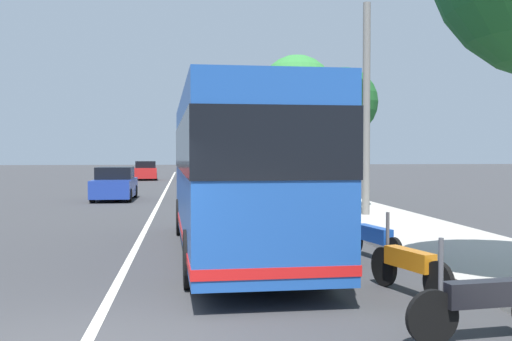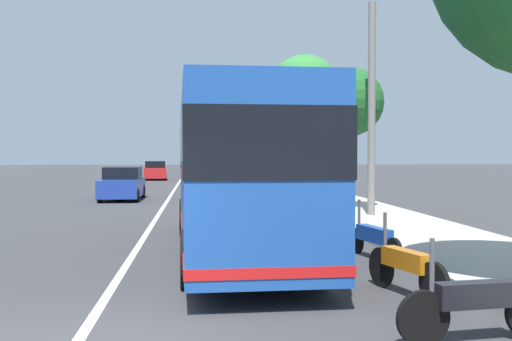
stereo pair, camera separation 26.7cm
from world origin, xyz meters
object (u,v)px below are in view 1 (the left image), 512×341
(motorcycle_by_tree, at_px, (485,302))
(motorcycle_far_end, at_px, (409,266))
(car_far_distant, at_px, (145,171))
(utility_pole, at_px, (366,111))
(coach_bus, at_px, (235,166))
(car_oncoming, at_px, (115,185))
(car_behind_bus, at_px, (199,170))
(roadside_tree_mid_block, at_px, (343,103))
(motorcycle_mid_row, at_px, (373,238))
(roadside_tree_far_block, at_px, (297,93))

(motorcycle_by_tree, xyz_separation_m, motorcycle_far_end, (2.41, 0.05, 0.00))
(car_far_distant, height_order, utility_pole, utility_pole)
(coach_bus, bearing_deg, car_oncoming, 13.70)
(car_behind_bus, bearing_deg, roadside_tree_mid_block, -172.23)
(car_far_distant, xyz_separation_m, utility_pole, (-31.47, -9.63, 3.00))
(coach_bus, xyz_separation_m, roadside_tree_mid_block, (9.26, -4.97, 2.23))
(car_oncoming, distance_m, car_behind_bus, 26.53)
(motorcycle_mid_row, height_order, car_behind_bus, car_behind_bus)
(motorcycle_mid_row, bearing_deg, utility_pole, -27.67)
(car_oncoming, xyz_separation_m, car_behind_bus, (26.11, -4.70, -0.03))
(motorcycle_mid_row, bearing_deg, motorcycle_far_end, 160.31)
(car_oncoming, relative_size, utility_pole, 0.58)
(motorcycle_by_tree, height_order, utility_pole, utility_pole)
(coach_bus, xyz_separation_m, utility_pole, (6.84, -5.16, 1.76))
(motorcycle_mid_row, xyz_separation_m, roadside_tree_mid_block, (10.28, -2.05, 3.76))
(roadside_tree_mid_block, bearing_deg, motorcycle_mid_row, 168.74)
(car_oncoming, bearing_deg, motorcycle_by_tree, 17.45)
(car_behind_bus, bearing_deg, utility_pole, -172.48)
(car_oncoming, relative_size, car_behind_bus, 1.10)
(motorcycle_mid_row, xyz_separation_m, car_far_distant, (39.33, 7.40, 0.30))
(car_far_distant, xyz_separation_m, roadside_tree_far_block, (-19.49, -9.40, 4.82))
(motorcycle_far_end, xyz_separation_m, car_far_distant, (42.64, 6.94, 0.28))
(motorcycle_far_end, relative_size, roadside_tree_mid_block, 0.37)
(motorcycle_by_tree, relative_size, utility_pole, 0.28)
(motorcycle_far_end, xyz_separation_m, utility_pole, (11.17, -2.69, 3.28))
(motorcycle_far_end, distance_m, car_behind_bus, 46.80)
(motorcycle_mid_row, xyz_separation_m, utility_pole, (7.87, -2.24, 3.30))
(roadside_tree_mid_block, bearing_deg, coach_bus, 151.78)
(car_behind_bus, xyz_separation_m, roadside_tree_far_block, (-23.60, -4.75, 4.86))
(roadside_tree_mid_block, xyz_separation_m, roadside_tree_far_block, (9.56, 0.05, 1.35))
(motorcycle_far_end, relative_size, car_oncoming, 0.48)
(car_behind_bus, bearing_deg, car_far_distant, 131.03)
(car_far_distant, relative_size, utility_pole, 0.57)
(motorcycle_mid_row, distance_m, car_far_distant, 40.02)
(car_oncoming, bearing_deg, utility_pole, 46.15)
(roadside_tree_mid_block, bearing_deg, car_far_distant, 18.01)
(motorcycle_by_tree, distance_m, car_far_distant, 45.58)
(motorcycle_mid_row, xyz_separation_m, car_behind_bus, (43.44, 2.75, 0.26))
(motorcycle_mid_row, distance_m, car_behind_bus, 43.53)
(coach_bus, relative_size, motorcycle_mid_row, 4.85)
(utility_pole, bearing_deg, car_behind_bus, 7.99)
(car_far_distant, bearing_deg, roadside_tree_far_block, 22.03)
(car_oncoming, relative_size, roadside_tree_mid_block, 0.77)
(motorcycle_mid_row, xyz_separation_m, car_oncoming, (17.33, 7.46, 0.29))
(motorcycle_mid_row, bearing_deg, car_behind_bus, -8.17)
(motorcycle_mid_row, distance_m, car_oncoming, 18.87)
(car_behind_bus, xyz_separation_m, roadside_tree_mid_block, (-33.16, -4.80, 3.50))
(car_oncoming, xyz_separation_m, roadside_tree_mid_block, (-7.04, -9.50, 3.48))
(car_oncoming, height_order, car_far_distant, car_oncoming)
(coach_bus, relative_size, car_behind_bus, 2.74)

